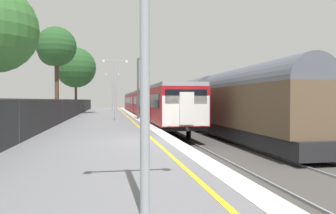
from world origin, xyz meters
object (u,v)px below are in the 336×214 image
(signal_gantry, at_px, (141,81))
(platform_lamp_far, at_px, (112,89))
(commuter_train_at_platform, at_px, (145,103))
(background_tree_centre, at_px, (55,48))
(freight_train_adjacent_track, at_px, (177,101))
(background_tree_left, at_px, (76,69))
(platform_lamp_mid, at_px, (115,84))

(signal_gantry, distance_m, platform_lamp_far, 19.64)
(commuter_train_at_platform, xyz_separation_m, signal_gantry, (-1.48, -10.47, 2.00))
(commuter_train_at_platform, relative_size, background_tree_centre, 4.90)
(freight_train_adjacent_track, xyz_separation_m, background_tree_centre, (-13.30, -5.90, 5.11))
(freight_train_adjacent_track, bearing_deg, background_tree_centre, -156.09)
(platform_lamp_far, bearing_deg, background_tree_centre, -110.90)
(platform_lamp_far, relative_size, background_tree_left, 0.69)
(platform_lamp_mid, relative_size, platform_lamp_far, 0.89)
(commuter_train_at_platform, distance_m, background_tree_centre, 12.06)
(signal_gantry, height_order, platform_lamp_far, platform_lamp_far)
(freight_train_adjacent_track, bearing_deg, commuter_train_at_platform, -174.88)
(background_tree_centre, bearing_deg, background_tree_left, 80.38)
(signal_gantry, relative_size, background_tree_left, 0.67)
(commuter_train_at_platform, relative_size, freight_train_adjacent_track, 0.76)
(background_tree_left, bearing_deg, freight_train_adjacent_track, -7.03)
(signal_gantry, bearing_deg, freight_train_adjacent_track, 63.12)
(platform_lamp_far, bearing_deg, freight_train_adjacent_track, -48.32)
(freight_train_adjacent_track, xyz_separation_m, platform_lamp_far, (-7.73, 8.68, 1.75))
(background_tree_left, bearing_deg, platform_lamp_mid, -73.28)
(platform_lamp_mid, bearing_deg, freight_train_adjacent_track, 59.04)
(platform_lamp_mid, distance_m, platform_lamp_far, 21.57)
(signal_gantry, bearing_deg, commuter_train_at_platform, 81.94)
(platform_lamp_mid, xyz_separation_m, background_tree_left, (-4.32, 14.37, 2.45))
(platform_lamp_far, xyz_separation_m, background_tree_centre, (-5.57, -14.58, 3.36))
(platform_lamp_far, distance_m, background_tree_centre, 15.96)
(freight_train_adjacent_track, height_order, signal_gantry, signal_gantry)
(platform_lamp_mid, distance_m, background_tree_centre, 9.66)
(background_tree_centre, bearing_deg, commuter_train_at_platform, 30.79)
(platform_lamp_mid, height_order, background_tree_centre, background_tree_centre)
(background_tree_left, height_order, background_tree_centre, background_tree_centre)
(commuter_train_at_platform, height_order, freight_train_adjacent_track, freight_train_adjacent_track)
(platform_lamp_mid, bearing_deg, background_tree_left, 106.72)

